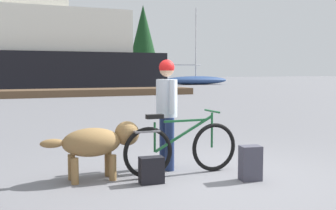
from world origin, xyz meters
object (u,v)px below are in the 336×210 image
person_cyclist (167,104)px  dog (98,142)px  handbag_pannier (151,170)px  sailboat_moored (196,80)px  bicycle (181,148)px  backpack (250,163)px

person_cyclist → dog: 1.21m
handbag_pannier → sailboat_moored: sailboat_moored is taller
handbag_pannier → bicycle: bearing=25.6°
bicycle → dog: bearing=170.1°
backpack → sailboat_moored: bearing=64.5°
person_cyclist → backpack: size_ratio=3.50×
dog → backpack: size_ratio=2.85×
person_cyclist → handbag_pannier: size_ratio=4.68×
bicycle → sailboat_moored: 38.11m
bicycle → backpack: 0.99m
dog → sailboat_moored: sailboat_moored is taller
bicycle → sailboat_moored: (17.27, 33.98, 0.11)m
dog → bicycle: bearing=-9.9°
dog → backpack: (1.90, -0.85, -0.28)m
person_cyclist → backpack: (0.81, -1.04, -0.75)m
bicycle → person_cyclist: (-0.06, 0.39, 0.60)m
person_cyclist → dog: bearing=-170.1°
person_cyclist → backpack: person_cyclist is taller
person_cyclist → handbag_pannier: person_cyclist is taller
person_cyclist → sailboat_moored: bearing=62.7°
person_cyclist → dog: (-1.10, -0.19, -0.47)m
backpack → bicycle: bearing=139.0°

